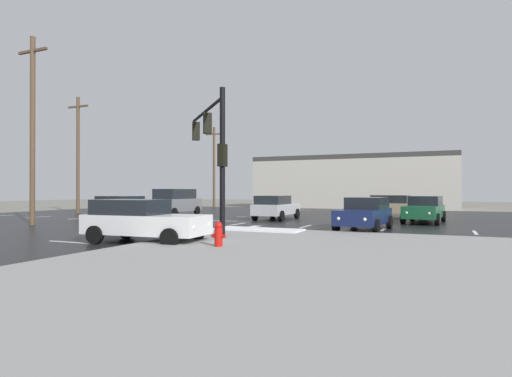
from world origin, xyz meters
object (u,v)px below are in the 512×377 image
Objects in this scene: sedan_white at (142,220)px; utility_pole_mid at (33,127)px; fire_hydrant at (218,234)px; sedan_black at (126,209)px; sedan_silver at (276,207)px; traffic_signal_mast at (212,140)px; sedan_tan at (398,206)px; sedan_navy at (365,213)px; sedan_green at (424,209)px; suv_grey at (175,201)px; utility_pole_distant at (214,165)px; utility_pole_far at (78,153)px.

sedan_white is 12.40m from utility_pole_mid.
sedan_black reaches higher than fire_hydrant.
sedan_silver is at bearing 41.10° from utility_pole_mid.
sedan_black and sedan_white have the same top height.
traffic_signal_mast is at bearing 72.64° from sedan_white.
utility_pole_mid is at bearing -135.56° from sedan_tan.
fire_hydrant is at bearing -15.38° from sedan_navy.
sedan_green is 9.14m from sedan_silver.
sedan_green is 23.00m from utility_pole_mid.
traffic_signal_mast is 14.00m from sedan_green.
sedan_black is (-7.99, 3.66, -3.28)m from traffic_signal_mast.
utility_pole_distant reaches higher than suv_grey.
utility_pole_distant is at bearing 119.60° from fire_hydrant.
fire_hydrant is at bearing -142.61° from suv_grey.
sedan_tan is at bearing -149.10° from sedan_green.
sedan_white is (7.12, -7.32, 0.00)m from sedan_black.
traffic_signal_mast is 8.11m from sedan_navy.
utility_pole_distant is (-13.87, 16.39, 3.98)m from sedan_silver.
traffic_signal_mast reaches higher than fire_hydrant.
utility_pole_mid reaches higher than sedan_black.
suv_grey is at bearing 116.57° from sedan_white.
utility_pole_far reaches higher than sedan_navy.
utility_pole_far is (-18.00, 14.00, 4.28)m from sedan_white.
suv_grey is at bearing 4.14° from utility_pole_far.
sedan_white is 23.20m from utility_pole_far.
sedan_tan is 19.91m from sedan_white.
sedan_navy and sedan_black have the same top height.
sedan_silver is 21.84m from utility_pole_distant.
utility_pole_mid is at bearing -71.78° from sedan_navy.
sedan_silver is (-9.08, -0.98, 0.00)m from sedan_green.
traffic_signal_mast is 21.54m from utility_pole_far.
fire_hydrant is at bearing -13.35° from sedan_white.
sedan_tan is at bearing -179.03° from sedan_navy.
suv_grey is 11.75m from utility_pole_mid.
sedan_navy is at bearing -94.43° from traffic_signal_mast.
traffic_signal_mast is 1.27× the size of sedan_navy.
sedan_silver is 0.43× the size of utility_pole_mid.
utility_pole_far is at bearing 145.87° from fire_hydrant.
suv_grey is 7.52m from sedan_black.
sedan_green is (8.29, 10.78, -3.28)m from traffic_signal_mast.
utility_pole_far reaches higher than fire_hydrant.
suv_grey is at bearing -71.35° from utility_pole_distant.
suv_grey is 0.46× the size of utility_pole_mid.
utility_pole_mid is (-18.09, -14.54, 4.63)m from sedan_tan.
sedan_green is 1.00× the size of sedan_black.
sedan_navy is at bearing 70.20° from fire_hydrant.
utility_pole_mid is (-14.29, 4.56, 4.94)m from fire_hydrant.
sedan_black is at bearing -31.52° from utility_pole_far.
sedan_silver is (-6.60, 5.19, 0.00)m from sedan_navy.
utility_pole_far is at bearing 18.44° from traffic_signal_mast.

